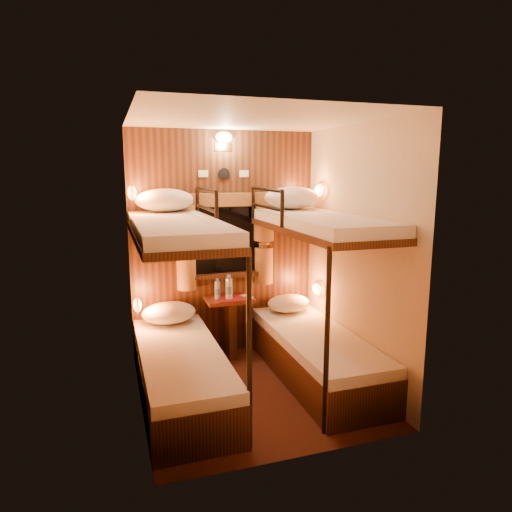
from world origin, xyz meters
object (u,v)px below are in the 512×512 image
object	(u,v)px
bunk_right	(316,322)
table	(230,319)
bottle_right	(229,289)
bottle_left	(218,290)
bunk_left	(180,337)

from	to	relation	value
bunk_right	table	bearing A→B (deg)	129.67
table	bottle_right	distance (m)	0.35
table	bottle_right	bearing A→B (deg)	-106.49
bunk_right	bottle_right	world-z (taller)	bunk_right
bottle_right	bunk_right	bearing A→B (deg)	-47.72
bunk_right	bottle_right	distance (m)	1.01
bottle_left	bottle_right	bearing A→B (deg)	-20.79
table	bottle_right	world-z (taller)	bottle_right
bottle_left	bunk_left	bearing A→B (deg)	-123.88
bottle_right	bunk_left	bearing A→B (deg)	-130.94
bunk_left	table	distance (m)	1.02
bunk_left	bottle_left	xyz separation A→B (m)	(0.52, 0.77, 0.18)
bunk_right	bottle_left	xyz separation A→B (m)	(-0.78, 0.77, 0.18)
bottle_left	bottle_right	size ratio (longest dim) A/B	0.83
bunk_left	bunk_right	bearing A→B (deg)	0.00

